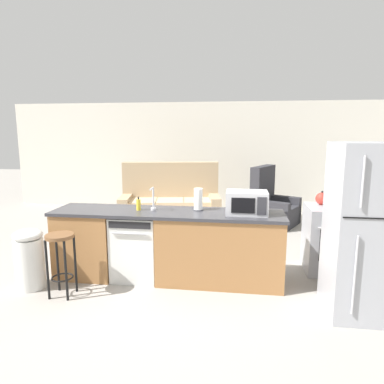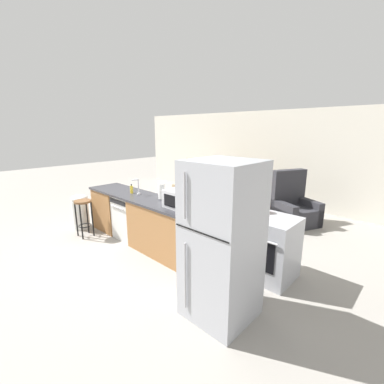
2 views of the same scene
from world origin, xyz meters
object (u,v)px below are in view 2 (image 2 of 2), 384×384
Objects in this scene: soap_bottle at (132,189)px; armchair at (292,208)px; microwave at (181,199)px; kettle at (264,207)px; stove_range at (267,247)px; couch at (214,193)px; paper_towel_roll at (161,192)px; bar_stool at (83,210)px; refrigerator at (222,242)px; trash_bin at (80,211)px; dishwasher at (132,217)px.

armchair reaches higher than soap_bottle.
kettle is at bearing 33.23° from microwave.
microwave reaches higher than stove_range.
couch is at bearing 92.80° from soap_bottle.
paper_towel_roll is at bearing -112.76° from armchair.
microwave is 2.26m from bar_stool.
refrigerator reaches higher than microwave.
paper_towel_roll is 0.38× the size of trash_bin.
bar_stool and trash_bin have the same top height.
refrigerator is 3.58× the size of microwave.
microwave is 2.73m from trash_bin.
couch is 2.09m from armchair.
kettle is 3.44m from bar_stool.
dishwasher is at bearing -123.83° from armchair.
soap_bottle is (-0.76, -0.11, -0.07)m from paper_towel_roll.
trash_bin is 0.62× the size of armchair.
paper_towel_roll is 1.60× the size of soap_bottle.
stove_range is at bearing 11.86° from soap_bottle.
soap_bottle is 0.15× the size of armchair.
soap_bottle is at bearing -171.77° from paper_towel_roll.
bar_stool is (-3.32, -0.09, -0.36)m from refrigerator.
dishwasher is 2.98× the size of paper_towel_roll.
trash_bin is at bearing -109.12° from couch.
microwave is at bearing 16.71° from bar_stool.
couch reaches higher than kettle.
bar_stool is (-1.50, -0.75, -0.50)m from paper_towel_roll.
refrigerator is at bearing -90.01° from stove_range.
microwave reaches higher than bar_stool.
armchair is at bearing 78.97° from microwave.
soap_bottle is at bearing 22.30° from trash_bin.
soap_bottle is 0.86× the size of kettle.
armchair is (1.18, 2.82, -0.69)m from paper_towel_roll.
dishwasher is at bearing 168.07° from refrigerator.
couch is (-0.10, 2.68, -0.03)m from dishwasher.
dishwasher is at bearing -171.47° from paper_towel_roll.
microwave is at bearing 10.80° from trash_bin.
trash_bin is 3.37m from couch.
couch is at bearing 141.68° from kettle.
refrigerator is at bearing -0.78° from trash_bin.
refrigerator reaches higher than armchair.
stove_range reaches higher than trash_bin.
soap_bottle is at bearing 167.76° from refrigerator.
stove_range is at bearing -38.19° from kettle.
kettle is (1.04, 0.68, -0.05)m from microwave.
couch is 1.77× the size of armchair.
microwave is at bearing -0.40° from soap_bottle.
stove_range is 1.45m from microwave.
bar_stool is 0.62× the size of armchair.
refrigerator reaches higher than kettle.
trash_bin is 4.68m from armchair.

